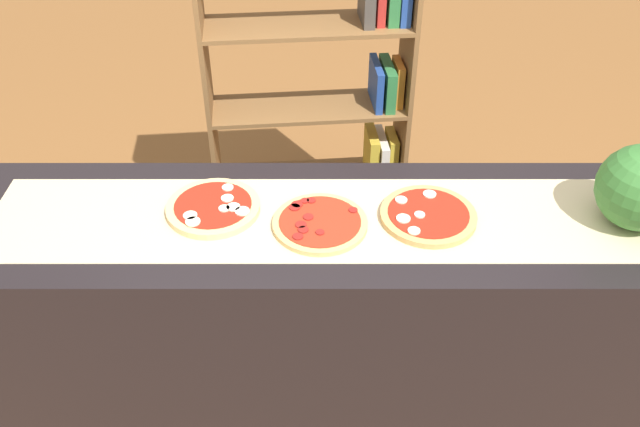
{
  "coord_description": "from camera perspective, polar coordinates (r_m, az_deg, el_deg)",
  "views": [
    {
      "loc": [
        -0.0,
        -1.63,
        2.2
      ],
      "look_at": [
        0.0,
        0.0,
        0.92
      ],
      "focal_mm": 37.37,
      "sensor_mm": 36.0,
      "label": 1
    }
  ],
  "objects": [
    {
      "name": "pizza_mozzarella_0",
      "position": [
        2.13,
        -9.12,
        0.5
      ],
      "size": [
        0.3,
        0.3,
        0.03
      ],
      "color": "#E5C17F",
      "rests_on": "parchment_paper"
    },
    {
      "name": "pizza_pepperoni_1",
      "position": [
        2.04,
        -0.03,
        -0.82
      ],
      "size": [
        0.29,
        0.29,
        0.02
      ],
      "color": "#DBB26B",
      "rests_on": "parchment_paper"
    },
    {
      "name": "bookshelf",
      "position": [
        3.0,
        1.25,
        8.15
      ],
      "size": [
        0.89,
        0.36,
        1.52
      ],
      "color": "brown",
      "rests_on": "ground_plane"
    },
    {
      "name": "counter",
      "position": [
        2.39,
        0.0,
        -8.92
      ],
      "size": [
        2.26,
        0.62,
        0.9
      ],
      "primitive_type": "cube",
      "color": "black",
      "rests_on": "ground_plane"
    },
    {
      "name": "ground_plane",
      "position": [
        2.73,
        0.0,
        -15.36
      ],
      "size": [
        12.0,
        12.0,
        0.0
      ],
      "primitive_type": "plane",
      "color": "brown"
    },
    {
      "name": "parchment_paper",
      "position": [
        2.08,
        0.0,
        -0.41
      ],
      "size": [
        2.07,
        0.42,
        0.0
      ],
      "primitive_type": "cube",
      "color": "beige",
      "rests_on": "counter"
    },
    {
      "name": "pizza_mozzarella_2",
      "position": [
        2.1,
        9.24,
        -0.18
      ],
      "size": [
        0.3,
        0.3,
        0.03
      ],
      "color": "tan",
      "rests_on": "parchment_paper"
    }
  ]
}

